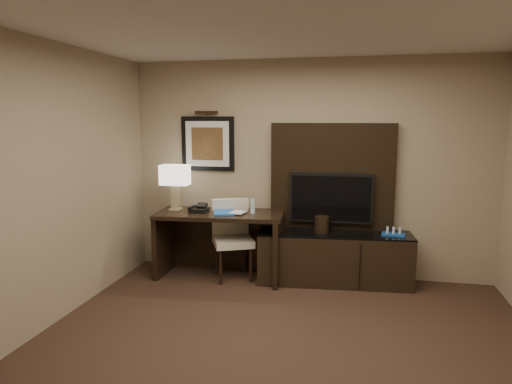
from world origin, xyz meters
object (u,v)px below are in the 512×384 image
(tv, at_px, (331,198))
(minibar_tray, at_px, (394,231))
(desk, at_px, (220,245))
(table_lamp, at_px, (175,186))
(desk_chair, at_px, (233,241))
(water_bottle, at_px, (253,206))
(desk_phone, at_px, (199,208))
(ice_bucket, at_px, (322,224))
(credenza, at_px, (334,258))

(tv, xyz_separation_m, minibar_tray, (0.74, -0.12, -0.35))
(desk, xyz_separation_m, table_lamp, (-0.59, 0.04, 0.72))
(tv, distance_m, desk_chair, 1.31)
(desk_chair, distance_m, table_lamp, 1.00)
(tv, height_order, desk_chair, tv)
(desk_chair, relative_size, water_bottle, 5.45)
(desk_phone, bearing_deg, ice_bucket, 7.56)
(ice_bucket, bearing_deg, water_bottle, -175.39)
(desk, distance_m, ice_bucket, 1.28)
(credenza, distance_m, ice_bucket, 0.44)
(tv, relative_size, minibar_tray, 3.83)
(desk, xyz_separation_m, desk_chair, (0.17, -0.01, 0.07))
(credenza, xyz_separation_m, tv, (-0.06, 0.14, 0.71))
(table_lamp, height_order, water_bottle, table_lamp)
(desk_chair, bearing_deg, desk_phone, 159.31)
(water_bottle, distance_m, ice_bucket, 0.86)
(water_bottle, bearing_deg, tv, 12.77)
(desk, distance_m, minibar_tray, 2.09)
(water_bottle, bearing_deg, minibar_tray, 2.97)
(desk, relative_size, tv, 1.55)
(tv, height_order, table_lamp, table_lamp)
(minibar_tray, bearing_deg, desk, -176.81)
(tv, distance_m, desk_phone, 1.63)
(minibar_tray, bearing_deg, water_bottle, -177.03)
(tv, height_order, desk_phone, tv)
(desk_chair, height_order, ice_bucket, desk_chair)
(desk_phone, height_order, minibar_tray, desk_phone)
(water_bottle, xyz_separation_m, minibar_tray, (1.67, 0.09, -0.25))
(water_bottle, bearing_deg, ice_bucket, 4.61)
(desk_chair, bearing_deg, ice_bucket, -19.06)
(desk_phone, relative_size, ice_bucket, 1.09)
(table_lamp, bearing_deg, desk_chair, -3.59)
(desk, xyz_separation_m, tv, (1.34, 0.24, 0.60))
(desk_phone, xyz_separation_m, ice_bucket, (1.50, 0.13, -0.16))
(table_lamp, relative_size, water_bottle, 3.40)
(desk_chair, xyz_separation_m, desk_phone, (-0.43, -0.03, 0.40))
(desk_chair, bearing_deg, minibar_tray, -20.86)
(desk, xyz_separation_m, minibar_tray, (2.07, 0.12, 0.26))
(desk_chair, distance_m, minibar_tray, 1.92)
(desk_chair, height_order, table_lamp, table_lamp)
(water_bottle, relative_size, ice_bucket, 0.92)
(table_lamp, distance_m, ice_bucket, 1.88)
(credenza, distance_m, minibar_tray, 0.77)
(ice_bucket, bearing_deg, tv, 56.69)
(desk_phone, bearing_deg, minibar_tray, 6.25)
(desk_phone, xyz_separation_m, water_bottle, (0.67, 0.06, 0.04))
(credenza, relative_size, desk_phone, 8.58)
(tv, xyz_separation_m, ice_bucket, (-0.09, -0.14, -0.30))
(desk, relative_size, ice_bucket, 8.02)
(desk_chair, bearing_deg, table_lamp, 151.91)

